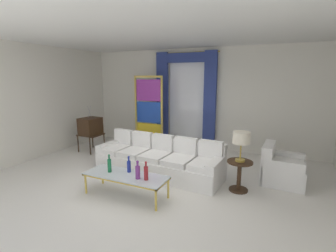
{
  "coord_description": "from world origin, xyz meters",
  "views": [
    {
      "loc": [
        2.29,
        -4.15,
        2.17
      ],
      "look_at": [
        -0.04,
        0.9,
        1.05
      ],
      "focal_mm": 26.32,
      "sensor_mm": 36.0,
      "label": 1
    }
  ],
  "objects_px": {
    "couch_white_long": "(159,160)",
    "round_side_table": "(239,173)",
    "bottle_crystal_tall": "(129,166)",
    "table_lamp_brass": "(241,139)",
    "bottle_amber_squat": "(109,165)",
    "bottle_blue_decanter": "(138,171)",
    "bottle_ruby_flask": "(146,172)",
    "coffee_table": "(126,177)",
    "stained_glass_divider": "(149,114)",
    "armchair_white": "(280,169)",
    "vintage_tv": "(90,127)",
    "peacock_figurine": "(153,145)"
  },
  "relations": [
    {
      "from": "couch_white_long",
      "to": "coffee_table",
      "type": "height_order",
      "value": "couch_white_long"
    },
    {
      "from": "coffee_table",
      "to": "bottle_ruby_flask",
      "type": "xyz_separation_m",
      "value": [
        0.45,
        -0.04,
        0.17
      ]
    },
    {
      "from": "coffee_table",
      "to": "peacock_figurine",
      "type": "distance_m",
      "value": 2.64
    },
    {
      "from": "round_side_table",
      "to": "couch_white_long",
      "type": "bearing_deg",
      "value": 174.2
    },
    {
      "from": "stained_glass_divider",
      "to": "bottle_ruby_flask",
      "type": "bearing_deg",
      "value": -61.69
    },
    {
      "from": "vintage_tv",
      "to": "armchair_white",
      "type": "distance_m",
      "value": 5.13
    },
    {
      "from": "bottle_ruby_flask",
      "to": "vintage_tv",
      "type": "relative_size",
      "value": 0.25
    },
    {
      "from": "bottle_ruby_flask",
      "to": "vintage_tv",
      "type": "bearing_deg",
      "value": 146.69
    },
    {
      "from": "armchair_white",
      "to": "stained_glass_divider",
      "type": "distance_m",
      "value": 4.0
    },
    {
      "from": "vintage_tv",
      "to": "round_side_table",
      "type": "xyz_separation_m",
      "value": [
        4.39,
        -0.84,
        -0.37
      ]
    },
    {
      "from": "coffee_table",
      "to": "table_lamp_brass",
      "type": "bearing_deg",
      "value": 30.47
    },
    {
      "from": "couch_white_long",
      "to": "bottle_crystal_tall",
      "type": "height_order",
      "value": "couch_white_long"
    },
    {
      "from": "bottle_blue_decanter",
      "to": "peacock_figurine",
      "type": "xyz_separation_m",
      "value": [
        -1.09,
        2.57,
        -0.32
      ]
    },
    {
      "from": "peacock_figurine",
      "to": "couch_white_long",
      "type": "bearing_deg",
      "value": -55.7
    },
    {
      "from": "coffee_table",
      "to": "round_side_table",
      "type": "relative_size",
      "value": 2.63
    },
    {
      "from": "round_side_table",
      "to": "armchair_white",
      "type": "bearing_deg",
      "value": 46.32
    },
    {
      "from": "bottle_blue_decanter",
      "to": "bottle_amber_squat",
      "type": "distance_m",
      "value": 0.65
    },
    {
      "from": "bottle_blue_decanter",
      "to": "bottle_amber_squat",
      "type": "height_order",
      "value": "bottle_amber_squat"
    },
    {
      "from": "coffee_table",
      "to": "round_side_table",
      "type": "bearing_deg",
      "value": 30.47
    },
    {
      "from": "bottle_blue_decanter",
      "to": "bottle_ruby_flask",
      "type": "relative_size",
      "value": 0.99
    },
    {
      "from": "couch_white_long",
      "to": "round_side_table",
      "type": "bearing_deg",
      "value": -5.8
    },
    {
      "from": "bottle_crystal_tall",
      "to": "stained_glass_divider",
      "type": "height_order",
      "value": "stained_glass_divider"
    },
    {
      "from": "bottle_amber_squat",
      "to": "peacock_figurine",
      "type": "xyz_separation_m",
      "value": [
        -0.45,
        2.53,
        -0.33
      ]
    },
    {
      "from": "armchair_white",
      "to": "round_side_table",
      "type": "relative_size",
      "value": 1.45
    },
    {
      "from": "bottle_amber_squat",
      "to": "vintage_tv",
      "type": "bearing_deg",
      "value": 138.49
    },
    {
      "from": "couch_white_long",
      "to": "armchair_white",
      "type": "distance_m",
      "value": 2.58
    },
    {
      "from": "peacock_figurine",
      "to": "armchair_white",
      "type": "bearing_deg",
      "value": -11.36
    },
    {
      "from": "stained_glass_divider",
      "to": "bottle_amber_squat",
      "type": "bearing_deg",
      "value": -74.49
    },
    {
      "from": "bottle_amber_squat",
      "to": "stained_glass_divider",
      "type": "xyz_separation_m",
      "value": [
        -0.84,
        3.01,
        0.51
      ]
    },
    {
      "from": "stained_glass_divider",
      "to": "peacock_figurine",
      "type": "distance_m",
      "value": 1.04
    },
    {
      "from": "couch_white_long",
      "to": "bottle_blue_decanter",
      "type": "distance_m",
      "value": 1.37
    },
    {
      "from": "bottle_crystal_tall",
      "to": "bottle_amber_squat",
      "type": "bearing_deg",
      "value": -155.65
    },
    {
      "from": "bottle_crystal_tall",
      "to": "peacock_figurine",
      "type": "height_order",
      "value": "bottle_crystal_tall"
    },
    {
      "from": "couch_white_long",
      "to": "bottle_amber_squat",
      "type": "bearing_deg",
      "value": -107.25
    },
    {
      "from": "bottle_ruby_flask",
      "to": "bottle_amber_squat",
      "type": "bearing_deg",
      "value": 177.98
    },
    {
      "from": "coffee_table",
      "to": "vintage_tv",
      "type": "height_order",
      "value": "vintage_tv"
    },
    {
      "from": "coffee_table",
      "to": "bottle_blue_decanter",
      "type": "bearing_deg",
      "value": -10.8
    },
    {
      "from": "coffee_table",
      "to": "table_lamp_brass",
      "type": "height_order",
      "value": "table_lamp_brass"
    },
    {
      "from": "table_lamp_brass",
      "to": "armchair_white",
      "type": "bearing_deg",
      "value": 46.32
    },
    {
      "from": "table_lamp_brass",
      "to": "bottle_crystal_tall",
      "type": "bearing_deg",
      "value": -153.04
    },
    {
      "from": "table_lamp_brass",
      "to": "bottle_blue_decanter",
      "type": "bearing_deg",
      "value": -143.67
    },
    {
      "from": "bottle_crystal_tall",
      "to": "armchair_white",
      "type": "relative_size",
      "value": 0.36
    },
    {
      "from": "coffee_table",
      "to": "bottle_blue_decanter",
      "type": "xyz_separation_m",
      "value": [
        0.29,
        -0.06,
        0.17
      ]
    },
    {
      "from": "bottle_blue_decanter",
      "to": "peacock_figurine",
      "type": "height_order",
      "value": "bottle_blue_decanter"
    },
    {
      "from": "bottle_crystal_tall",
      "to": "table_lamp_brass",
      "type": "relative_size",
      "value": 0.55
    },
    {
      "from": "armchair_white",
      "to": "table_lamp_brass",
      "type": "xyz_separation_m",
      "value": [
        -0.71,
        -0.75,
        0.74
      ]
    },
    {
      "from": "couch_white_long",
      "to": "bottle_amber_squat",
      "type": "relative_size",
      "value": 8.63
    },
    {
      "from": "bottle_amber_squat",
      "to": "table_lamp_brass",
      "type": "bearing_deg",
      "value": 26.57
    },
    {
      "from": "bottle_blue_decanter",
      "to": "vintage_tv",
      "type": "xyz_separation_m",
      "value": [
        -2.83,
        1.98,
        0.18
      ]
    },
    {
      "from": "bottle_amber_squat",
      "to": "stained_glass_divider",
      "type": "height_order",
      "value": "stained_glass_divider"
    }
  ]
}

